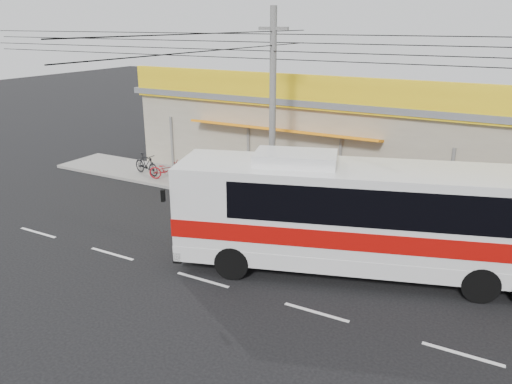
{
  "coord_description": "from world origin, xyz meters",
  "views": [
    {
      "loc": [
        8.54,
        -14.37,
        8.02
      ],
      "look_at": [
        -0.49,
        2.0,
        1.62
      ],
      "focal_mm": 35.0,
      "sensor_mm": 36.0,
      "label": 1
    }
  ],
  "objects_px": {
    "motorbike_red": "(167,170)",
    "motorbike_dark": "(146,164)",
    "coach_bus": "(385,213)",
    "utility_pole": "(273,45)"
  },
  "relations": [
    {
      "from": "coach_bus",
      "to": "motorbike_dark",
      "type": "height_order",
      "value": "coach_bus"
    },
    {
      "from": "motorbike_red",
      "to": "motorbike_dark",
      "type": "xyz_separation_m",
      "value": [
        -1.52,
        0.16,
        0.07
      ]
    },
    {
      "from": "motorbike_red",
      "to": "motorbike_dark",
      "type": "height_order",
      "value": "motorbike_dark"
    },
    {
      "from": "coach_bus",
      "to": "motorbike_red",
      "type": "height_order",
      "value": "coach_bus"
    },
    {
      "from": "motorbike_red",
      "to": "coach_bus",
      "type": "bearing_deg",
      "value": -130.1
    },
    {
      "from": "motorbike_red",
      "to": "motorbike_dark",
      "type": "distance_m",
      "value": 1.53
    },
    {
      "from": "utility_pole",
      "to": "coach_bus",
      "type": "bearing_deg",
      "value": -30.48
    },
    {
      "from": "coach_bus",
      "to": "utility_pole",
      "type": "relative_size",
      "value": 0.39
    },
    {
      "from": "coach_bus",
      "to": "motorbike_dark",
      "type": "bearing_deg",
      "value": 143.46
    },
    {
      "from": "coach_bus",
      "to": "utility_pole",
      "type": "bearing_deg",
      "value": 131.52
    }
  ]
}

